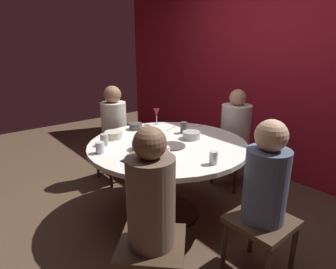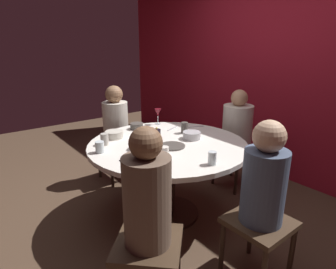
# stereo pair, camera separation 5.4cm
# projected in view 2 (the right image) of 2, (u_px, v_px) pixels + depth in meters

# --- Properties ---
(ground_plane) EXTENTS (8.00, 8.00, 0.00)m
(ground_plane) POSITION_uv_depth(u_px,v_px,m) (168.00, 213.00, 2.83)
(ground_plane) COLOR #4C3828
(back_wall) EXTENTS (6.00, 0.10, 2.60)m
(back_wall) POSITION_uv_depth(u_px,v_px,m) (277.00, 71.00, 3.43)
(back_wall) COLOR maroon
(back_wall) RESTS_ON ground
(dining_table) EXTENTS (1.46, 1.46, 0.75)m
(dining_table) POSITION_uv_depth(u_px,v_px,m) (168.00, 157.00, 2.64)
(dining_table) COLOR silver
(dining_table) RESTS_ON ground
(seated_diner_left) EXTENTS (0.40, 0.40, 1.16)m
(seated_diner_left) POSITION_uv_depth(u_px,v_px,m) (116.00, 123.00, 3.36)
(seated_diner_left) COLOR #3F2D1E
(seated_diner_left) RESTS_ON ground
(seated_diner_back) EXTENTS (0.40, 0.40, 1.14)m
(seated_diner_back) POSITION_uv_depth(u_px,v_px,m) (237.00, 128.00, 3.20)
(seated_diner_back) COLOR #3F2D1E
(seated_diner_back) RESTS_ON ground
(seated_diner_right) EXTENTS (0.40, 0.40, 1.17)m
(seated_diner_right) POSITION_uv_depth(u_px,v_px,m) (264.00, 186.00, 1.85)
(seated_diner_right) COLOR #3F2D1E
(seated_diner_right) RESTS_ON ground
(seated_diner_front_right) EXTENTS (0.57, 0.57, 1.20)m
(seated_diner_front_right) POSITION_uv_depth(u_px,v_px,m) (147.00, 203.00, 1.64)
(seated_diner_front_right) COLOR #3F2D1E
(seated_diner_front_right) RESTS_ON ground
(candle_holder) EXTENTS (0.08, 0.08, 0.11)m
(candle_holder) POSITION_uv_depth(u_px,v_px,m) (157.00, 134.00, 2.72)
(candle_holder) COLOR black
(candle_holder) RESTS_ON dining_table
(wine_glass) EXTENTS (0.08, 0.08, 0.18)m
(wine_glass) POSITION_uv_depth(u_px,v_px,m) (158.00, 113.00, 3.17)
(wine_glass) COLOR silver
(wine_glass) RESTS_ON dining_table
(dinner_plate) EXTENTS (0.23, 0.23, 0.01)m
(dinner_plate) POSITION_uv_depth(u_px,v_px,m) (172.00, 146.00, 2.50)
(dinner_plate) COLOR #4C4742
(dinner_plate) RESTS_ON dining_table
(cell_phone) EXTENTS (0.15, 0.09, 0.01)m
(cell_phone) POSITION_uv_depth(u_px,v_px,m) (129.00, 162.00, 2.17)
(cell_phone) COLOR black
(cell_phone) RESTS_ON dining_table
(bowl_serving_large) EXTENTS (0.17, 0.17, 0.07)m
(bowl_serving_large) POSITION_uv_depth(u_px,v_px,m) (192.00, 135.00, 2.70)
(bowl_serving_large) COLOR #B7B7BC
(bowl_serving_large) RESTS_ON dining_table
(bowl_salad_center) EXTENTS (0.17, 0.17, 0.07)m
(bowl_salad_center) POSITION_uv_depth(u_px,v_px,m) (114.00, 134.00, 2.73)
(bowl_salad_center) COLOR beige
(bowl_salad_center) RESTS_ON dining_table
(bowl_small_white) EXTENTS (0.17, 0.17, 0.07)m
(bowl_small_white) POSITION_uv_depth(u_px,v_px,m) (141.00, 145.00, 2.44)
(bowl_small_white) COLOR #4C4742
(bowl_small_white) RESTS_ON dining_table
(bowl_sauce_side) EXTENTS (0.14, 0.14, 0.06)m
(bowl_sauce_side) POSITION_uv_depth(u_px,v_px,m) (137.00, 126.00, 3.02)
(bowl_sauce_side) COLOR #4C4742
(bowl_sauce_side) RESTS_ON dining_table
(cup_near_candle) EXTENTS (0.06, 0.06, 0.10)m
(cup_near_candle) POSITION_uv_depth(u_px,v_px,m) (212.00, 158.00, 2.12)
(cup_near_candle) COLOR silver
(cup_near_candle) RESTS_ON dining_table
(cup_by_left_diner) EXTENTS (0.07, 0.07, 0.11)m
(cup_by_left_diner) POSITION_uv_depth(u_px,v_px,m) (184.00, 128.00, 2.87)
(cup_by_left_diner) COLOR #4C4742
(cup_by_left_diner) RESTS_ON dining_table
(cup_by_right_diner) EXTENTS (0.07, 0.07, 0.10)m
(cup_by_right_diner) POSITION_uv_depth(u_px,v_px,m) (100.00, 147.00, 2.35)
(cup_by_right_diner) COLOR silver
(cup_by_right_diner) RESTS_ON dining_table
(cup_center_front) EXTENTS (0.07, 0.07, 0.10)m
(cup_center_front) POSITION_uv_depth(u_px,v_px,m) (105.00, 139.00, 2.53)
(cup_center_front) COLOR #B2ADA3
(cup_center_front) RESTS_ON dining_table
(cup_far_edge) EXTENTS (0.07, 0.07, 0.10)m
(cup_far_edge) POSITION_uv_depth(u_px,v_px,m) (164.00, 152.00, 2.24)
(cup_far_edge) COLOR silver
(cup_far_edge) RESTS_ON dining_table
(cup_beside_wine) EXTENTS (0.07, 0.07, 0.09)m
(cup_beside_wine) POSITION_uv_depth(u_px,v_px,m) (144.00, 132.00, 2.76)
(cup_beside_wine) COLOR #4C4742
(cup_beside_wine) RESTS_ON dining_table
(fork_near_plate) EXTENTS (0.08, 0.17, 0.01)m
(fork_near_plate) POSITION_uv_depth(u_px,v_px,m) (172.00, 129.00, 3.03)
(fork_near_plate) COLOR #B7B7BC
(fork_near_plate) RESTS_ON dining_table
(knife_near_plate) EXTENTS (0.07, 0.18, 0.01)m
(knife_near_plate) POSITION_uv_depth(u_px,v_px,m) (196.00, 127.00, 3.10)
(knife_near_plate) COLOR #B7B7BC
(knife_near_plate) RESTS_ON dining_table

